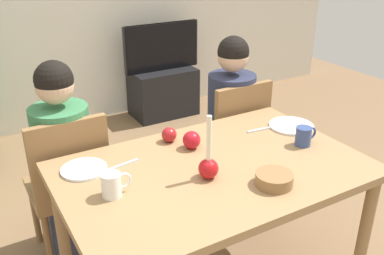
{
  "coord_description": "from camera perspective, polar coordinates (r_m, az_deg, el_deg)",
  "views": [
    {
      "loc": [
        -0.95,
        -1.44,
        1.73
      ],
      "look_at": [
        0.0,
        0.2,
        0.87
      ],
      "focal_mm": 40.2,
      "sensor_mm": 36.0,
      "label": 1
    }
  ],
  "objects": [
    {
      "name": "dining_table",
      "position": [
        2.03,
        2.86,
        -7.27
      ],
      "size": [
        1.4,
        0.9,
        0.75
      ],
      "color": "#99754C",
      "rests_on": "ground"
    },
    {
      "name": "chair_left",
      "position": [
        2.42,
        -15.98,
        -6.88
      ],
      "size": [
        0.4,
        0.4,
        0.9
      ],
      "color": "olive",
      "rests_on": "ground"
    },
    {
      "name": "chair_right",
      "position": [
        2.81,
        5.43,
        -1.35
      ],
      "size": [
        0.4,
        0.4,
        0.9
      ],
      "color": "olive",
      "rests_on": "ground"
    },
    {
      "name": "person_left_child",
      "position": [
        2.42,
        -16.35,
        -5.36
      ],
      "size": [
        0.3,
        0.3,
        1.17
      ],
      "color": "#33384C",
      "rests_on": "ground"
    },
    {
      "name": "person_right_child",
      "position": [
        2.81,
        5.09,
        -0.04
      ],
      "size": [
        0.3,
        0.3,
        1.17
      ],
      "color": "#33384C",
      "rests_on": "ground"
    },
    {
      "name": "tv_stand",
      "position": [
        4.42,
        -3.85,
        4.71
      ],
      "size": [
        0.64,
        0.4,
        0.48
      ],
      "primitive_type": "cube",
      "color": "black",
      "rests_on": "ground"
    },
    {
      "name": "tv",
      "position": [
        4.29,
        -4.04,
        10.63
      ],
      "size": [
        0.79,
        0.05,
        0.46
      ],
      "color": "black",
      "rests_on": "tv_stand"
    },
    {
      "name": "candle_centerpiece",
      "position": [
        1.87,
        2.2,
        -5.0
      ],
      "size": [
        0.09,
        0.09,
        0.29
      ],
      "color": "red",
      "rests_on": "dining_table"
    },
    {
      "name": "plate_left",
      "position": [
        2.01,
        -14.15,
        -5.39
      ],
      "size": [
        0.21,
        0.21,
        0.01
      ],
      "primitive_type": "cylinder",
      "color": "silver",
      "rests_on": "dining_table"
    },
    {
      "name": "plate_right",
      "position": [
        2.44,
        13.03,
        0.22
      ],
      "size": [
        0.25,
        0.25,
        0.01
      ],
      "primitive_type": "cylinder",
      "color": "white",
      "rests_on": "dining_table"
    },
    {
      "name": "mug_left",
      "position": [
        1.78,
        -10.54,
        -7.46
      ],
      "size": [
        0.13,
        0.08,
        0.1
      ],
      "color": "white",
      "rests_on": "dining_table"
    },
    {
      "name": "mug_right",
      "position": [
        2.23,
        14.62,
        -1.11
      ],
      "size": [
        0.12,
        0.08,
        0.1
      ],
      "color": "#33477F",
      "rests_on": "dining_table"
    },
    {
      "name": "fork_left",
      "position": [
        2.01,
        -9.33,
        -4.97
      ],
      "size": [
        0.18,
        0.04,
        0.01
      ],
      "primitive_type": "cube",
      "rotation": [
        0.0,
        0.0,
        0.16
      ],
      "color": "silver",
      "rests_on": "dining_table"
    },
    {
      "name": "fork_right",
      "position": [
        2.37,
        9.24,
        -0.24
      ],
      "size": [
        0.18,
        0.03,
        0.01
      ],
      "primitive_type": "cube",
      "rotation": [
        0.0,
        0.0,
        -0.1
      ],
      "color": "silver",
      "rests_on": "dining_table"
    },
    {
      "name": "bowl_walnuts",
      "position": [
        1.87,
        10.83,
        -6.75
      ],
      "size": [
        0.16,
        0.16,
        0.05
      ],
      "primitive_type": "cylinder",
      "color": "olive",
      "rests_on": "dining_table"
    },
    {
      "name": "apple_near_candle",
      "position": [
        2.2,
        -3.05,
        -0.95
      ],
      "size": [
        0.08,
        0.08,
        0.08
      ],
      "primitive_type": "sphere",
      "color": "#AC1C1F",
      "rests_on": "dining_table"
    },
    {
      "name": "apple_by_left_plate",
      "position": [
        2.13,
        -0.05,
        -1.67
      ],
      "size": [
        0.09,
        0.09,
        0.09
      ],
      "primitive_type": "sphere",
      "color": "red",
      "rests_on": "dining_table"
    }
  ]
}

